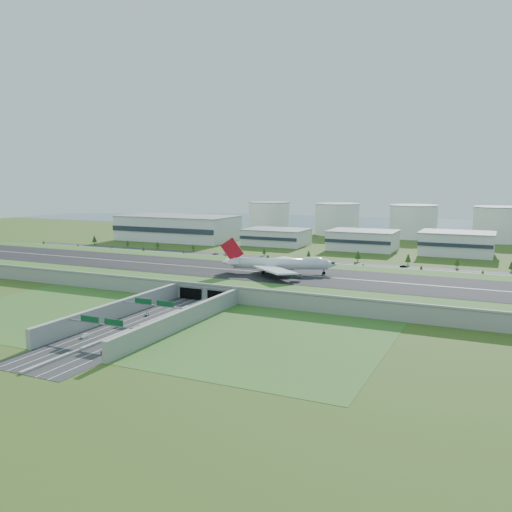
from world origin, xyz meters
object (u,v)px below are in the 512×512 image
at_px(car_3, 108,351).
at_px(fuel_tank_a, 269,217).
at_px(car_4, 177,255).
at_px(car_6, 488,275).
at_px(car_2, 202,310).
at_px(car_1, 85,336).
at_px(car_5, 403,266).
at_px(car_7, 216,253).
at_px(boeing_747, 279,263).
at_px(car_0, 148,314).

bearing_deg(car_3, fuel_tank_a, -65.01).
relative_size(car_4, car_6, 0.83).
xyz_separation_m(fuel_tank_a, car_4, (13.48, -224.64, -16.53)).
bearing_deg(car_2, fuel_tank_a, -59.16).
distance_m(car_4, car_6, 239.63).
xyz_separation_m(car_1, car_5, (85.85, 233.16, -0.00)).
bearing_deg(car_1, car_4, 104.05).
bearing_deg(car_5, car_7, -111.07).
bearing_deg(car_3, car_2, -80.63).
xyz_separation_m(boeing_747, car_1, (-31.89, -129.28, -13.27)).
bearing_deg(fuel_tank_a, boeing_747, -65.41).
bearing_deg(car_3, boeing_747, -85.30).
xyz_separation_m(fuel_tank_a, car_2, (130.90, -381.08, -16.52)).
bearing_deg(car_5, car_6, 54.67).
bearing_deg(car_4, car_0, -166.19).
height_order(fuel_tank_a, car_7, fuel_tank_a).
distance_m(car_5, car_6, 59.50).
distance_m(car_2, car_3, 69.52).
height_order(car_0, car_2, car_2).
xyz_separation_m(car_3, car_5, (63.81, 245.03, -0.13)).
bearing_deg(car_0, boeing_747, 51.42).
xyz_separation_m(car_1, car_7, (-70.33, 234.50, 0.08)).
bearing_deg(fuel_tank_a, car_1, -75.96).
bearing_deg(car_6, car_5, 98.36).
xyz_separation_m(car_5, car_7, (-156.18, 1.34, 0.08)).
relative_size(fuel_tank_a, car_3, 8.54).
height_order(boeing_747, car_5, boeing_747).
xyz_separation_m(fuel_tank_a, car_6, (253.08, -220.71, -16.55)).
relative_size(boeing_747, car_5, 15.35).
bearing_deg(boeing_747, car_1, -122.75).
bearing_deg(car_5, boeing_747, -48.03).
xyz_separation_m(fuel_tank_a, car_7, (39.37, -204.23, -16.58)).
height_order(boeing_747, car_2, boeing_747).
distance_m(boeing_747, car_3, 142.10).
bearing_deg(car_5, car_1, -40.80).
height_order(fuel_tank_a, car_2, fuel_tank_a).
relative_size(fuel_tank_a, car_0, 11.19).
height_order(boeing_747, car_4, boeing_747).
relative_size(car_6, car_7, 1.08).
xyz_separation_m(car_1, car_3, (22.04, -11.86, 0.13)).
bearing_deg(car_1, car_6, 46.52).
xyz_separation_m(boeing_747, car_7, (-102.22, 105.22, -13.19)).
bearing_deg(boeing_747, car_3, -112.88).
distance_m(car_3, car_4, 255.02).
bearing_deg(car_6, boeing_747, 151.63).
relative_size(car_0, car_3, 0.76).
bearing_deg(car_6, car_2, 165.81).
xyz_separation_m(car_1, car_2, (21.21, 57.65, 0.14)).
bearing_deg(car_0, car_6, 31.65).
bearing_deg(car_5, car_3, -35.18).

